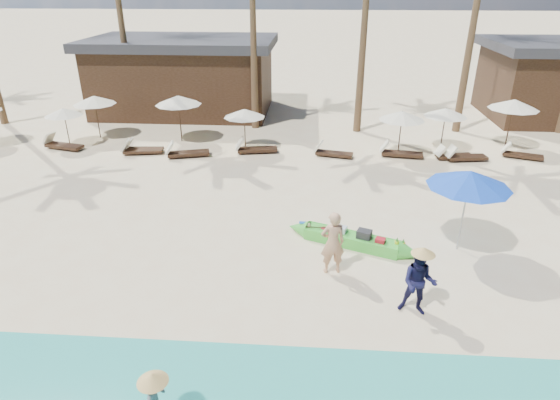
{
  "coord_description": "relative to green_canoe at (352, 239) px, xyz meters",
  "views": [
    {
      "loc": [
        -0.25,
        -10.49,
        7.42
      ],
      "look_at": [
        -1.13,
        2.0,
        1.47
      ],
      "focal_mm": 30.0,
      "sensor_mm": 36.0,
      "label": 1
    }
  ],
  "objects": [
    {
      "name": "lounger_7_right",
      "position": [
        5.5,
        7.76,
        0.01
      ],
      "size": [
        1.95,
        0.84,
        0.64
      ],
      "rotation": [
        0.0,
        0.0,
        0.15
      ],
      "color": "#3A2417",
      "rests_on": "ground"
    },
    {
      "name": "lounger_5_left",
      "position": [
        -3.99,
        8.13,
        0.02
      ],
      "size": [
        2.02,
        0.93,
        0.66
      ],
      "rotation": [
        0.0,
        0.0,
        0.18
      ],
      "color": "#3A2417",
      "rests_on": "ground"
    },
    {
      "name": "resort_parasol_5",
      "position": [
        -4.46,
        8.54,
        1.58
      ],
      "size": [
        1.92,
        1.92,
        1.98
      ],
      "color": "#3A2417",
      "rests_on": "ground"
    },
    {
      "name": "ground",
      "position": [
        -1.06,
        -2.01,
        -0.2
      ],
      "size": [
        240.0,
        240.0,
        0.0
      ],
      "primitive_type": "plane",
      "color": "beige",
      "rests_on": "ground"
    },
    {
      "name": "resort_parasol_6",
      "position": [
        2.66,
        8.18,
        1.7
      ],
      "size": [
        2.05,
        2.05,
        2.11
      ],
      "color": "#3A2417",
      "rests_on": "ground"
    },
    {
      "name": "lounger_4_right",
      "position": [
        -7.07,
        7.36,
        0.02
      ],
      "size": [
        2.06,
        1.1,
        0.67
      ],
      "rotation": [
        0.0,
        0.0,
        0.26
      ],
      "color": "#3A2417",
      "rests_on": "ground"
    },
    {
      "name": "lounger_8_left",
      "position": [
        8.15,
        8.3,
        0.0
      ],
      "size": [
        1.85,
        1.12,
        0.6
      ],
      "rotation": [
        0.0,
        0.0,
        -0.35
      ],
      "color": "#3A2417",
      "rests_on": "ground"
    },
    {
      "name": "pavilion_west",
      "position": [
        -9.06,
        15.49,
        1.99
      ],
      "size": [
        10.8,
        6.6,
        4.3
      ],
      "color": "#3A2417",
      "rests_on": "ground"
    },
    {
      "name": "vendor_yellow",
      "position": [
        -3.96,
        -6.66,
        0.44
      ],
      "size": [
        0.41,
        0.63,
        0.92
      ],
      "primitive_type": "imported",
      "rotation": [
        0.0,
        0.0,
        1.44
      ],
      "color": "gray",
      "rests_on": "ground"
    },
    {
      "name": "lounger_7_left",
      "position": [
        5.03,
        7.95,
        -0.01
      ],
      "size": [
        1.78,
        0.82,
        0.58
      ],
      "rotation": [
        0.0,
        0.0,
        0.18
      ],
      "color": "#3A2417",
      "rests_on": "ground"
    },
    {
      "name": "lounger_6_right",
      "position": [
        2.69,
        8.07,
        0.02
      ],
      "size": [
        2.01,
        0.87,
        0.66
      ],
      "rotation": [
        0.0,
        0.0,
        -0.14
      ],
      "color": "#3A2417",
      "rests_on": "ground"
    },
    {
      "name": "resort_parasol_4",
      "position": [
        -7.84,
        9.63,
        1.87
      ],
      "size": [
        2.23,
        2.23,
        2.3
      ],
      "color": "#3A2417",
      "rests_on": "ground"
    },
    {
      "name": "lounger_3_right",
      "position": [
        -9.24,
        7.84,
        -0.0
      ],
      "size": [
        1.76,
        0.63,
        0.59
      ],
      "rotation": [
        0.0,
        0.0,
        0.05
      ],
      "color": "#3A2417",
      "rests_on": "ground"
    },
    {
      "name": "green_canoe",
      "position": [
        0.0,
        0.0,
        0.0
      ],
      "size": [
        4.48,
        1.98,
        0.6
      ],
      "rotation": [
        0.0,
        0.0,
        -0.37
      ],
      "color": "green",
      "rests_on": "ground"
    },
    {
      "name": "blue_umbrella",
      "position": [
        3.17,
        0.0,
        2.1
      ],
      "size": [
        2.36,
        2.36,
        2.54
      ],
      "color": "#99999E",
      "rests_on": "ground"
    },
    {
      "name": "lounger_3_left",
      "position": [
        -13.26,
        8.05,
        0.02
      ],
      "size": [
        2.04,
        1.08,
        0.66
      ],
      "rotation": [
        0.0,
        0.0,
        -0.26
      ],
      "color": "#3A2417",
      "rests_on": "ground"
    },
    {
      "name": "lounger_4_left",
      "position": [
        -9.27,
        7.6,
        0.01
      ],
      "size": [
        1.93,
        0.89,
        0.63
      ],
      "rotation": [
        0.0,
        0.0,
        0.18
      ],
      "color": "#3A2417",
      "rests_on": "ground"
    },
    {
      "name": "resort_parasol_7",
      "position": [
        4.81,
        9.14,
        1.63
      ],
      "size": [
        1.97,
        1.97,
        2.03
      ],
      "color": "#3A2417",
      "rests_on": "ground"
    },
    {
      "name": "resort_parasol_3",
      "position": [
        -12.18,
        9.92,
        1.74
      ],
      "size": [
        2.09,
        2.09,
        2.15
      ],
      "color": "#3A2417",
      "rests_on": "ground"
    },
    {
      "name": "lounger_6_left",
      "position": [
        -0.39,
        7.91,
        -0.0
      ],
      "size": [
        1.84,
        0.92,
        0.6
      ],
      "rotation": [
        0.0,
        0.0,
        -0.22
      ],
      "color": "#3A2417",
      "rests_on": "ground"
    },
    {
      "name": "tourist",
      "position": [
        -0.66,
        -1.48,
        0.72
      ],
      "size": [
        0.75,
        0.58,
        1.85
      ],
      "primitive_type": "imported",
      "rotation": [
        0.0,
        0.0,
        3.36
      ],
      "color": "tan",
      "rests_on": "ground"
    },
    {
      "name": "vendor_green",
      "position": [
        1.34,
        -3.1,
        0.66
      ],
      "size": [
        0.98,
        0.84,
        1.72
      ],
      "primitive_type": "imported",
      "rotation": [
        0.0,
        0.0,
        -0.25
      ],
      "color": "#151437",
      "rests_on": "ground"
    },
    {
      "name": "resort_parasol_2",
      "position": [
        -13.16,
        8.61,
        1.46
      ],
      "size": [
        1.79,
        1.79,
        1.84
      ],
      "color": "#3A2417",
      "rests_on": "ground"
    },
    {
      "name": "resort_parasol_8",
      "position": [
        8.03,
        9.76,
        1.91
      ],
      "size": [
        2.28,
        2.28,
        2.35
      ],
      "color": "#3A2417",
      "rests_on": "ground"
    }
  ]
}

